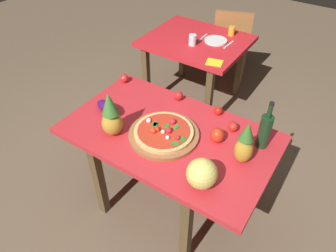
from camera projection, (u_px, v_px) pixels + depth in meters
ground_plane at (169, 198)px, 2.56m from camera, size 10.00×10.00×0.00m
display_table at (169, 141)px, 2.15m from camera, size 1.38×0.82×0.72m
background_table at (196, 49)px, 3.18m from camera, size 0.97×0.82×0.72m
dining_chair at (231, 40)px, 3.63m from camera, size 0.51×0.51×0.85m
pizza_board at (164, 135)px, 2.05m from camera, size 0.46×0.46×0.02m
pizza at (164, 131)px, 2.04m from camera, size 0.39×0.39×0.06m
wine_bottle at (265, 130)px, 1.92m from camera, size 0.08×0.08×0.33m
pineapple_left at (245, 144)px, 1.81m from camera, size 0.11×0.11×0.30m
pineapple_right at (111, 116)px, 1.99m from camera, size 0.13×0.13×0.32m
melon at (202, 174)px, 1.71m from camera, size 0.17×0.17×0.17m
bell_pepper at (217, 135)px, 2.00m from camera, size 0.09×0.09×0.10m
eggplant at (108, 108)px, 2.22m from camera, size 0.21×0.11×0.09m
tomato_beside_pepper at (233, 127)px, 2.08m from camera, size 0.07×0.07×0.07m
tomato_near_board at (178, 96)px, 2.34m from camera, size 0.07×0.07×0.07m
tomato_at_corner at (218, 111)px, 2.21m from camera, size 0.06×0.06×0.06m
tomato_by_bottle at (124, 78)px, 2.52m from camera, size 0.07×0.07×0.07m
drinking_glass_juice at (232, 31)px, 3.15m from camera, size 0.06×0.06×0.09m
drinking_glass_water at (193, 40)px, 2.99m from camera, size 0.07×0.07×0.10m
dinner_plate at (216, 41)px, 3.08m from camera, size 0.22×0.22×0.02m
fork_utensil at (203, 37)px, 3.14m from camera, size 0.02×0.18×0.01m
knife_utensil at (229, 45)px, 3.02m from camera, size 0.03×0.18×0.01m
napkin_folded at (214, 63)px, 2.77m from camera, size 0.17×0.15×0.01m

